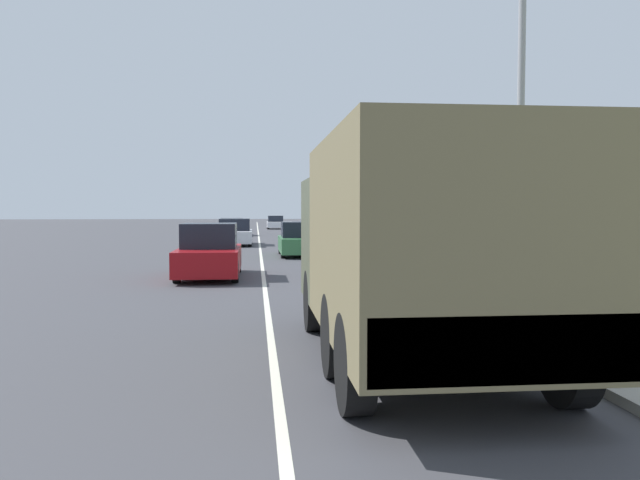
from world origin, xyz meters
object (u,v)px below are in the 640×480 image
(car_nearest_ahead, at_px, (210,253))
(car_third_ahead, at_px, (235,233))
(car_second_ahead, at_px, (299,241))
(car_farthest_ahead, at_px, (275,223))
(lamp_post, at_px, (510,103))
(pickup_truck, at_px, (530,254))
(car_fourth_ahead, at_px, (232,227))
(military_truck, at_px, (415,242))

(car_nearest_ahead, xyz_separation_m, car_third_ahead, (0.21, 16.98, -0.05))
(car_second_ahead, distance_m, car_farthest_ahead, 36.90)
(lamp_post, bearing_deg, car_farthest_ahead, 92.91)
(lamp_post, bearing_deg, pickup_truck, 61.22)
(car_nearest_ahead, distance_m, car_fourth_ahead, 29.85)
(car_third_ahead, bearing_deg, car_nearest_ahead, -90.71)
(car_second_ahead, height_order, pickup_truck, pickup_truck)
(car_nearest_ahead, xyz_separation_m, car_second_ahead, (3.33, 8.44, -0.06))
(military_truck, relative_size, pickup_truck, 1.30)
(car_fourth_ahead, bearing_deg, car_farthest_ahead, 75.96)
(car_nearest_ahead, height_order, car_farthest_ahead, car_nearest_ahead)
(military_truck, height_order, car_second_ahead, military_truck)
(car_nearest_ahead, xyz_separation_m, lamp_post, (6.16, -7.81, 3.34))
(pickup_truck, height_order, lamp_post, lamp_post)
(car_third_ahead, height_order, lamp_post, lamp_post)
(military_truck, xyz_separation_m, car_fourth_ahead, (-3.95, 40.87, -1.02))
(car_nearest_ahead, bearing_deg, lamp_post, -51.71)
(car_fourth_ahead, bearing_deg, military_truck, -84.49)
(car_third_ahead, bearing_deg, lamp_post, -76.50)
(car_third_ahead, xyz_separation_m, car_farthest_ahead, (3.25, 28.35, -0.07))
(car_farthest_ahead, relative_size, lamp_post, 0.60)
(car_fourth_ahead, bearing_deg, car_nearest_ahead, -89.21)
(car_second_ahead, height_order, car_farthest_ahead, car_second_ahead)
(car_fourth_ahead, bearing_deg, pickup_truck, -74.36)
(car_nearest_ahead, height_order, lamp_post, lamp_post)
(car_farthest_ahead, distance_m, pickup_truck, 48.65)
(car_second_ahead, xyz_separation_m, pickup_truck, (5.46, -11.46, 0.20))
(car_fourth_ahead, relative_size, lamp_post, 0.71)
(car_nearest_ahead, relative_size, car_third_ahead, 0.91)
(car_nearest_ahead, relative_size, car_fourth_ahead, 0.93)
(military_truck, xyz_separation_m, car_farthest_ahead, (-0.07, 56.35, -1.03))
(car_third_ahead, xyz_separation_m, car_fourth_ahead, (-0.62, 12.86, -0.06))
(lamp_post, bearing_deg, car_third_ahead, 103.50)
(military_truck, distance_m, pickup_truck, 9.60)
(car_third_ahead, distance_m, car_fourth_ahead, 12.88)
(military_truck, bearing_deg, pickup_truck, 56.66)
(car_third_ahead, relative_size, car_fourth_ahead, 1.03)
(military_truck, height_order, car_third_ahead, military_truck)
(car_third_ahead, xyz_separation_m, lamp_post, (5.95, -24.79, 3.39))
(military_truck, relative_size, lamp_post, 0.99)
(military_truck, distance_m, car_fourth_ahead, 41.07)
(car_second_ahead, xyz_separation_m, lamp_post, (2.83, -16.25, 3.40))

